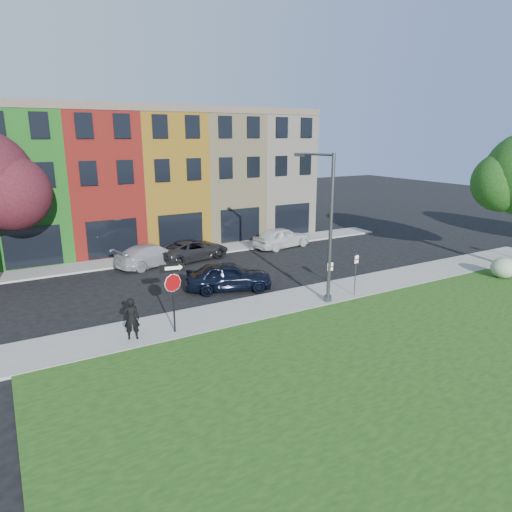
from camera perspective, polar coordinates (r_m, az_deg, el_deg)
ground at (r=21.13m, az=6.68°, el=-8.69°), size 120.00×120.00×0.00m
sidewalk_near at (r=24.46m, az=6.31°, el=-5.19°), size 40.00×3.00×0.12m
sidewalk_far at (r=32.78m, az=-13.45°, el=-0.31°), size 40.00×2.40×0.12m
rowhouse_block at (r=37.96m, az=-15.89°, el=9.14°), size 30.00×10.12×10.00m
stop_sign at (r=19.65m, az=-10.36°, el=-3.47°), size 1.04×0.23×3.07m
man at (r=19.82m, az=-15.30°, el=-7.56°), size 0.91×0.82×1.81m
sedan_near at (r=25.41m, az=-3.44°, el=-2.56°), size 4.90×5.97×1.63m
parked_car_silver at (r=31.00m, az=-12.91°, el=0.15°), size 4.96×6.24×1.47m
parked_car_dark at (r=31.95m, az=-7.88°, el=0.80°), size 4.38×6.09×1.44m
parked_car_white at (r=35.11m, az=3.20°, el=2.33°), size 3.35×5.30×1.61m
street_lamp at (r=23.04m, az=8.88°, el=3.39°), size 0.93×2.53×7.48m
parking_sign_a at (r=23.53m, az=9.19°, el=-2.50°), size 0.32×0.10×2.14m
parking_sign_b at (r=24.60m, az=12.37°, el=-1.66°), size 0.32×0.12×2.32m
shrub at (r=31.09m, az=28.54°, el=-1.31°), size 1.45×1.45×1.23m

